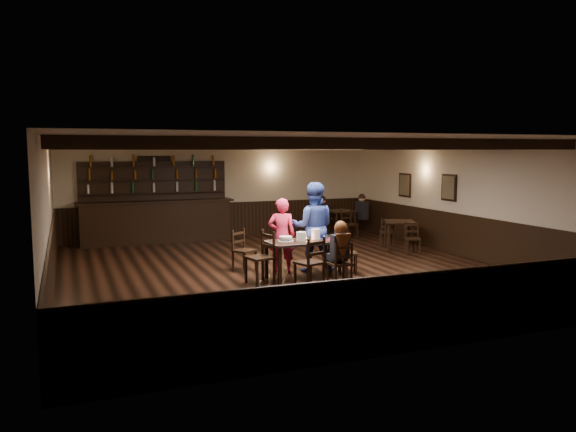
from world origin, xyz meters
name	(u,v)px	position (x,y,z in m)	size (l,w,h in m)	color
ground	(285,271)	(0.00, 0.00, 0.00)	(10.00, 10.00, 0.00)	black
room_shell	(285,187)	(0.01, 0.04, 1.75)	(9.02, 10.02, 2.71)	beige
dining_table	(306,245)	(0.12, -0.80, 0.67)	(1.57, 0.84, 0.75)	black
chair_near_left	(313,259)	(-0.11, -1.63, 0.55)	(0.55, 0.54, 0.95)	black
chair_near_right	(342,261)	(0.47, -1.64, 0.48)	(0.39, 0.37, 0.82)	black
chair_end_left	(264,253)	(-0.77, -0.85, 0.58)	(0.54, 0.55, 0.99)	black
chair_end_right	(344,250)	(1.01, -0.68, 0.49)	(0.50, 0.51, 0.84)	black
chair_far_pushed	(242,247)	(-0.84, 0.35, 0.51)	(0.55, 0.54, 0.87)	black
woman_pink	(282,236)	(-0.13, -0.15, 0.77)	(0.56, 0.37, 1.54)	#EF3457
man_blue	(313,227)	(0.52, -0.26, 0.92)	(0.90, 0.70, 1.85)	navy
seated_person	(340,243)	(0.47, -1.59, 0.81)	(0.32, 0.48, 0.78)	black
cake	(286,239)	(-0.28, -0.74, 0.80)	(0.31, 0.31, 0.10)	white
plate_stack_a	(301,236)	(0.02, -0.81, 0.84)	(0.19, 0.19, 0.18)	white
plate_stack_b	(316,234)	(0.36, -0.73, 0.86)	(0.18, 0.18, 0.21)	white
tea_light	(306,239)	(0.15, -0.74, 0.78)	(0.05, 0.05, 0.06)	#A5A8AD
salt_shaker	(324,238)	(0.47, -0.88, 0.79)	(0.03, 0.03, 0.08)	silver
pepper_shaker	(327,237)	(0.56, -0.84, 0.80)	(0.04, 0.04, 0.09)	#A5A8AD
drink_glass	(318,236)	(0.46, -0.63, 0.80)	(0.06, 0.06, 0.10)	silver
menu_red	(332,239)	(0.64, -0.89, 0.75)	(0.28, 0.20, 0.00)	maroon
menu_blue	(327,238)	(0.63, -0.69, 0.75)	(0.30, 0.21, 0.00)	#0F184E
bar_counter	(156,216)	(-1.93, 4.72, 0.73)	(4.16, 0.70, 2.20)	black
back_table_a	(399,225)	(3.53, 1.19, 0.64)	(0.95, 0.95, 0.75)	black
back_table_b	(339,214)	(3.23, 3.91, 0.65)	(0.89, 0.89, 0.75)	black
bg_patron_left	(322,209)	(2.64, 3.82, 0.83)	(0.31, 0.40, 0.73)	black
bg_patron_right	(362,207)	(3.93, 3.82, 0.84)	(0.28, 0.40, 0.76)	black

